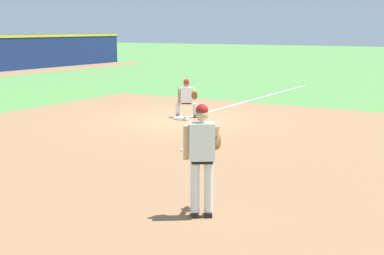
% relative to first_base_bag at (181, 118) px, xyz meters
% --- Properties ---
extents(ground_plane, '(160.00, 160.00, 0.00)m').
position_rel_first_base_bag_xyz_m(ground_plane, '(0.00, 0.00, -0.04)').
color(ground_plane, '#518942').
extents(infield_dirt_patch, '(18.00, 18.00, 0.01)m').
position_rel_first_base_bag_xyz_m(infield_dirt_patch, '(-3.95, -2.64, -0.04)').
color(infield_dirt_patch, '#936B47').
rests_on(infield_dirt_patch, ground).
extents(foul_line_stripe, '(12.75, 0.10, 0.00)m').
position_rel_first_base_bag_xyz_m(foul_line_stripe, '(6.38, 0.00, -0.04)').
color(foul_line_stripe, white).
rests_on(foul_line_stripe, ground).
extents(first_base_bag, '(0.38, 0.38, 0.09)m').
position_rel_first_base_bag_xyz_m(first_base_bag, '(0.00, 0.00, 0.00)').
color(first_base_bag, white).
rests_on(first_base_bag, ground).
extents(baseball, '(0.07, 0.07, 0.07)m').
position_rel_first_base_bag_xyz_m(baseball, '(-4.03, -2.50, -0.01)').
color(baseball, white).
rests_on(baseball, ground).
extents(pitcher, '(0.85, 0.57, 1.86)m').
position_rel_first_base_bag_xyz_m(pitcher, '(-7.86, -5.27, 1.01)').
color(pitcher, black).
rests_on(pitcher, ground).
extents(first_baseman, '(0.81, 1.04, 1.34)m').
position_rel_first_base_bag_xyz_m(first_baseman, '(0.43, 0.02, 0.69)').
color(first_baseman, black).
rests_on(first_baseman, ground).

